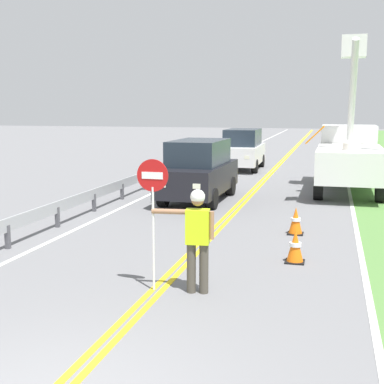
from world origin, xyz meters
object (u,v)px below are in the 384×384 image
traffic_cone_lead (295,247)px  oncoming_suv_second (243,149)px  flagger_worker (197,234)px  utility_bucket_truck (349,154)px  stop_sign_paddle (153,195)px  traffic_cone_mid (296,221)px  oncoming_suv_nearest (199,170)px

traffic_cone_lead → oncoming_suv_second: bearing=103.2°
flagger_worker → utility_bucket_truck: 13.13m
stop_sign_paddle → traffic_cone_mid: 5.54m
flagger_worker → oncoming_suv_nearest: (-2.23, 9.03, 0.01)m
utility_bucket_truck → oncoming_suv_nearest: 6.33m
utility_bucket_truck → oncoming_suv_second: bearing=131.1°
oncoming_suv_second → traffic_cone_lead: size_ratio=6.62×
utility_bucket_truck → oncoming_suv_nearest: bearing=-143.1°
utility_bucket_truck → oncoming_suv_nearest: utility_bucket_truck is taller
oncoming_suv_nearest → utility_bucket_truck: bearing=36.9°
stop_sign_paddle → oncoming_suv_second: stop_sign_paddle is taller
flagger_worker → utility_bucket_truck: (2.82, 12.82, 0.38)m
utility_bucket_truck → oncoming_suv_second: 7.83m
stop_sign_paddle → oncoming_suv_nearest: (-1.47, 9.11, -0.65)m
stop_sign_paddle → utility_bucket_truck: bearing=74.5°
oncoming_suv_nearest → traffic_cone_mid: 5.56m
oncoming_suv_second → flagger_worker: bearing=-83.0°
flagger_worker → traffic_cone_mid: flagger_worker is taller
flagger_worker → traffic_cone_mid: bearing=74.3°
traffic_cone_lead → stop_sign_paddle: bearing=-133.8°
oncoming_suv_nearest → traffic_cone_lead: oncoming_suv_nearest is taller
utility_bucket_truck → traffic_cone_lead: (-1.29, -10.52, -1.09)m
utility_bucket_truck → traffic_cone_mid: size_ratio=9.75×
traffic_cone_lead → flagger_worker: bearing=-123.5°
oncoming_suv_second → oncoming_suv_nearest: bearing=-89.5°
stop_sign_paddle → oncoming_suv_second: 18.88m
flagger_worker → traffic_cone_mid: 5.08m
oncoming_suv_second → utility_bucket_truck: bearing=-48.9°
flagger_worker → utility_bucket_truck: bearing=77.6°
oncoming_suv_second → traffic_cone_lead: (3.84, -16.41, -0.72)m
utility_bucket_truck → traffic_cone_mid: 8.18m
stop_sign_paddle → traffic_cone_mid: size_ratio=3.33×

